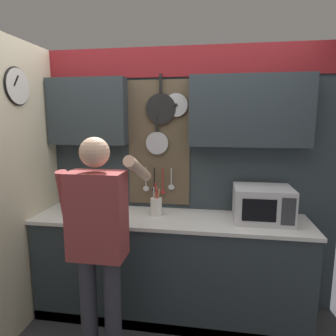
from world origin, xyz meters
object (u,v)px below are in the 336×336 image
at_px(knife_block, 83,201).
at_px(person, 98,233).
at_px(microwave, 262,204).
at_px(utensil_crock, 156,206).

height_order(knife_block, person, person).
relative_size(microwave, person, 0.29).
distance_m(knife_block, utensil_crock, 0.68).
bearing_deg(knife_block, person, -57.80).
distance_m(microwave, person, 1.34).
relative_size(knife_block, person, 0.17).
height_order(microwave, knife_block, microwave).
height_order(knife_block, utensil_crock, utensil_crock).
height_order(microwave, utensil_crock, utensil_crock).
relative_size(microwave, knife_block, 1.72).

